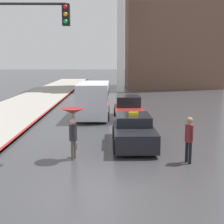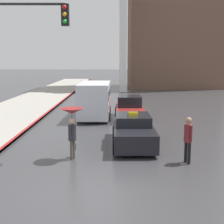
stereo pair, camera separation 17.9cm
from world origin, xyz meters
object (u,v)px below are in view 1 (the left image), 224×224
(traffic_light, at_px, (9,48))
(pedestrian_with_umbrella, at_px, (73,120))
(taxi, at_px, (133,131))
(pedestrian_man, at_px, (189,136))
(ambulance_van, at_px, (94,98))
(monument_cross, at_px, (121,17))
(sedan_red, at_px, (128,109))

(traffic_light, bearing_deg, pedestrian_with_umbrella, -4.89)
(taxi, distance_m, pedestrian_man, 3.34)
(ambulance_van, height_order, monument_cross, monument_cross)
(ambulance_van, distance_m, monument_cross, 20.45)
(taxi, bearing_deg, pedestrian_with_umbrella, 40.90)
(ambulance_van, bearing_deg, pedestrian_man, 113.27)
(sedan_red, bearing_deg, pedestrian_with_umbrella, 73.08)
(pedestrian_with_umbrella, xyz_separation_m, traffic_light, (-2.43, 0.21, 2.76))
(taxi, height_order, monument_cross, monument_cross)
(sedan_red, distance_m, traffic_light, 10.86)
(sedan_red, relative_size, pedestrian_with_umbrella, 2.14)
(ambulance_van, xyz_separation_m, pedestrian_with_umbrella, (-0.39, -9.49, 0.27))
(pedestrian_with_umbrella, distance_m, monument_cross, 29.32)
(sedan_red, relative_size, monument_cross, 0.27)
(sedan_red, bearing_deg, taxi, 88.39)
(taxi, distance_m, ambulance_van, 7.62)
(pedestrian_man, relative_size, traffic_light, 0.28)
(traffic_light, bearing_deg, ambulance_van, 73.12)
(ambulance_van, height_order, pedestrian_with_umbrella, ambulance_van)
(traffic_light, relative_size, monument_cross, 0.38)
(pedestrian_with_umbrella, bearing_deg, sedan_red, -2.33)
(monument_cross, bearing_deg, pedestrian_man, -86.99)
(pedestrian_with_umbrella, xyz_separation_m, pedestrian_man, (4.46, -0.50, -0.54))
(sedan_red, xyz_separation_m, pedestrian_with_umbrella, (-2.74, -9.02, 0.92))
(ambulance_van, relative_size, pedestrian_with_umbrella, 2.53)
(taxi, distance_m, traffic_light, 6.53)
(ambulance_van, height_order, traffic_light, traffic_light)
(taxi, bearing_deg, pedestrian_man, 125.18)
(pedestrian_with_umbrella, relative_size, pedestrian_man, 1.15)
(ambulance_van, relative_size, monument_cross, 0.31)
(ambulance_van, relative_size, pedestrian_man, 2.91)
(traffic_light, bearing_deg, pedestrian_man, -5.84)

